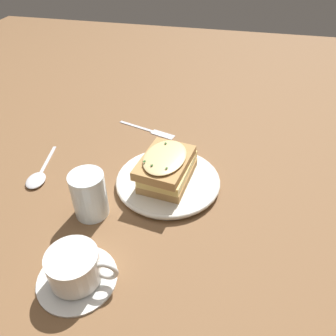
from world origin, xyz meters
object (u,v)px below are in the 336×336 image
object	(u,v)px
water_glass	(89,195)
spoon	(37,178)
fork	(153,131)
dinner_plate	(168,181)
teacup_with_saucer	(76,269)
sandwich	(167,167)

from	to	relation	value
water_glass	spoon	world-z (taller)	water_glass
water_glass	fork	size ratio (longest dim) A/B	0.57
dinner_plate	fork	bearing A→B (deg)	113.83
teacup_with_saucer	spoon	world-z (taller)	teacup_with_saucer
water_glass	spoon	size ratio (longest dim) A/B	0.58
sandwich	water_glass	distance (m)	0.17
dinner_plate	spoon	xyz separation A→B (m)	(-0.29, -0.05, -0.01)
water_glass	fork	bearing A→B (deg)	82.66
teacup_with_saucer	water_glass	bearing A→B (deg)	99.93
teacup_with_saucer	fork	xyz separation A→B (m)	(0.00, 0.47, -0.03)
fork	spoon	world-z (taller)	spoon
teacup_with_saucer	water_glass	world-z (taller)	water_glass
sandwich	teacup_with_saucer	xyz separation A→B (m)	(-0.09, -0.27, -0.02)
dinner_plate	water_glass	distance (m)	0.18
sandwich	spoon	size ratio (longest dim) A/B	0.90
fork	teacup_with_saucer	bearing A→B (deg)	16.04
water_glass	spoon	xyz separation A→B (m)	(-0.16, 0.07, -0.04)
teacup_with_saucer	spoon	xyz separation A→B (m)	(-0.20, 0.22, -0.02)
dinner_plate	water_glass	bearing A→B (deg)	-138.16
dinner_plate	spoon	bearing A→B (deg)	-170.51
dinner_plate	fork	size ratio (longest dim) A/B	1.35
sandwich	spoon	distance (m)	0.30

